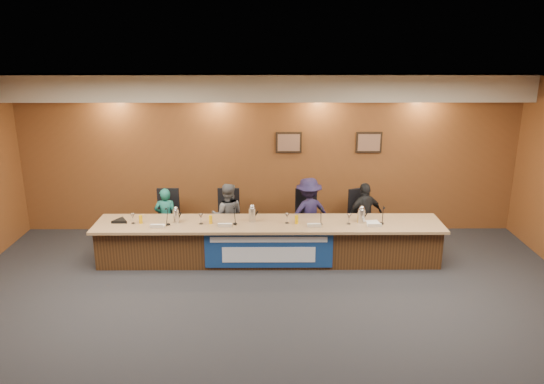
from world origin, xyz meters
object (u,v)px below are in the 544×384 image
(banner, at_px, (269,250))
(carafe_left, at_px, (176,216))
(panelist_b, at_px, (228,216))
(office_chair_d, at_px, (363,221))
(carafe_right, at_px, (361,216))
(speakerphone, at_px, (120,221))
(office_chair_c, at_px, (308,221))
(panelist_a, at_px, (166,218))
(office_chair_a, at_px, (167,221))
(panelist_d, at_px, (365,215))
(office_chair_b, at_px, (228,221))
(dais_body, at_px, (269,243))
(panelist_c, at_px, (308,213))
(carafe_mid, at_px, (252,215))

(banner, height_order, carafe_left, carafe_left)
(panelist_b, distance_m, office_chair_d, 2.61)
(carafe_right, relative_size, speakerphone, 0.76)
(office_chair_c, distance_m, carafe_right, 1.26)
(carafe_right, bearing_deg, carafe_left, 179.86)
(panelist_a, distance_m, office_chair_a, 0.14)
(office_chair_d, bearing_deg, panelist_b, 158.49)
(carafe_left, bearing_deg, panelist_d, 11.62)
(panelist_d, distance_m, speakerphone, 4.49)
(panelist_b, bearing_deg, office_chair_b, -90.88)
(panelist_b, distance_m, panelist_d, 2.60)
(banner, relative_size, carafe_right, 9.08)
(dais_body, bearing_deg, banner, -90.00)
(office_chair_a, xyz_separation_m, office_chair_b, (1.17, 0.00, 0.00))
(carafe_right, bearing_deg, dais_body, 178.05)
(office_chair_c, height_order, speakerphone, speakerphone)
(office_chair_c, bearing_deg, banner, -129.95)
(panelist_b, xyz_separation_m, office_chair_d, (2.60, 0.10, -0.15))
(office_chair_b, xyz_separation_m, carafe_left, (-0.84, -0.81, 0.39))
(panelist_c, xyz_separation_m, office_chair_b, (-1.53, 0.10, -0.20))
(carafe_right, bearing_deg, office_chair_d, 76.62)
(office_chair_d, bearing_deg, speakerphone, 166.20)
(dais_body, bearing_deg, carafe_left, -178.34)
(carafe_mid, height_order, carafe_right, carafe_mid)
(carafe_right, bearing_deg, panelist_d, 74.83)
(carafe_right, distance_m, speakerphone, 4.25)
(banner, relative_size, office_chair_c, 4.58)
(panelist_c, bearing_deg, office_chair_c, -109.93)
(panelist_b, height_order, panelist_d, panelist_d)
(banner, relative_size, panelist_a, 1.88)
(office_chair_d, relative_size, carafe_right, 1.98)
(panelist_d, bearing_deg, speakerphone, -13.16)
(panelist_d, xyz_separation_m, office_chair_c, (-1.07, 0.10, -0.15))
(carafe_left, bearing_deg, carafe_mid, 2.35)
(banner, relative_size, panelist_c, 1.62)
(carafe_left, bearing_deg, banner, -12.78)
(office_chair_b, xyz_separation_m, office_chair_c, (1.53, 0.00, 0.00))
(office_chair_d, height_order, carafe_left, carafe_left)
(dais_body, distance_m, banner, 0.42)
(office_chair_c, distance_m, speakerphone, 3.47)
(dais_body, height_order, office_chair_c, dais_body)
(dais_body, relative_size, panelist_b, 4.76)
(panelist_b, xyz_separation_m, speakerphone, (-1.84, -0.68, 0.15))
(dais_body, bearing_deg, carafe_mid, 178.52)
(panelist_a, relative_size, carafe_right, 4.83)
(dais_body, xyz_separation_m, panelist_b, (-0.78, 0.66, 0.28))
(dais_body, relative_size, office_chair_a, 12.50)
(office_chair_c, relative_size, carafe_left, 1.99)
(office_chair_a, bearing_deg, dais_body, -21.49)
(banner, bearing_deg, carafe_mid, 124.53)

